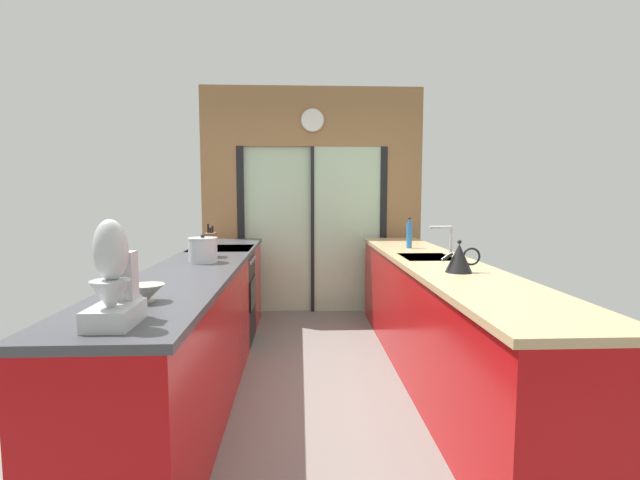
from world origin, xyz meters
name	(u,v)px	position (x,y,z in m)	size (l,w,h in m)	color
ground_plane	(319,365)	(0.00, 0.60, -0.01)	(5.04, 7.60, 0.02)	slate
back_wall_unit	(312,187)	(0.00, 2.40, 1.52)	(2.64, 0.12, 2.70)	olive
left_counter_run	(197,328)	(-0.91, 0.13, 0.47)	(0.62, 3.80, 0.92)	#AD0C0F
right_counter_run	(437,319)	(0.91, 0.30, 0.46)	(0.62, 3.80, 0.92)	#AD0C0F
sink_faucet	(447,236)	(1.06, 0.55, 1.09)	(0.19, 0.02, 0.26)	#B7BABC
oven_range	(222,296)	(-0.91, 1.25, 0.46)	(0.60, 0.60, 0.92)	black
mixing_bowl	(148,293)	(-0.89, -0.96, 0.97)	(0.16, 0.16, 0.08)	gray
knife_block	(211,245)	(-0.89, 0.63, 1.02)	(0.08, 0.14, 0.27)	brown
stand_mixer	(114,285)	(-0.89, -1.35, 1.08)	(0.17, 0.27, 0.42)	#B7BABC
stock_pot	(203,250)	(-0.89, 0.32, 1.01)	(0.22, 0.22, 0.21)	#B7BABC
kettle	(459,258)	(0.89, -0.21, 1.02)	(0.26, 0.18, 0.22)	black
soap_bottle	(409,235)	(0.89, 1.16, 1.05)	(0.05, 0.05, 0.29)	#286BB7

